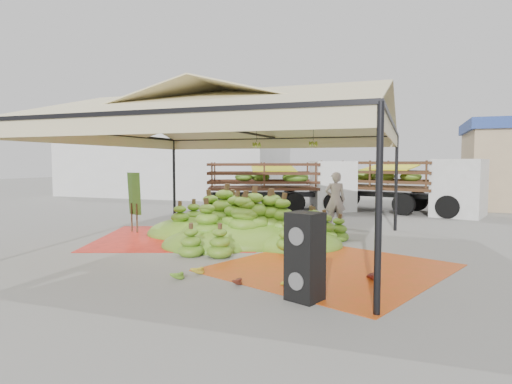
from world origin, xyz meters
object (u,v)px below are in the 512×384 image
(truck_left, at_px, (286,180))
(speaker_stack, at_px, (305,256))
(banana_heap, at_px, (241,216))
(vendor, at_px, (335,200))
(truck_right, at_px, (405,180))

(truck_left, bearing_deg, speaker_stack, -95.32)
(banana_heap, height_order, truck_left, truck_left)
(truck_left, bearing_deg, banana_heap, -106.12)
(vendor, relative_size, truck_left, 0.27)
(truck_right, bearing_deg, truck_left, -154.21)
(banana_heap, relative_size, truck_right, 0.88)
(truck_left, xyz_separation_m, truck_right, (5.03, 0.85, 0.05))
(vendor, distance_m, truck_right, 5.71)
(speaker_stack, bearing_deg, vendor, 118.58)
(truck_left, distance_m, truck_right, 5.11)
(speaker_stack, distance_m, vendor, 7.74)
(speaker_stack, bearing_deg, banana_heap, 145.22)
(truck_left, bearing_deg, truck_right, -12.78)
(truck_left, relative_size, truck_right, 0.96)
(banana_heap, height_order, vendor, vendor)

